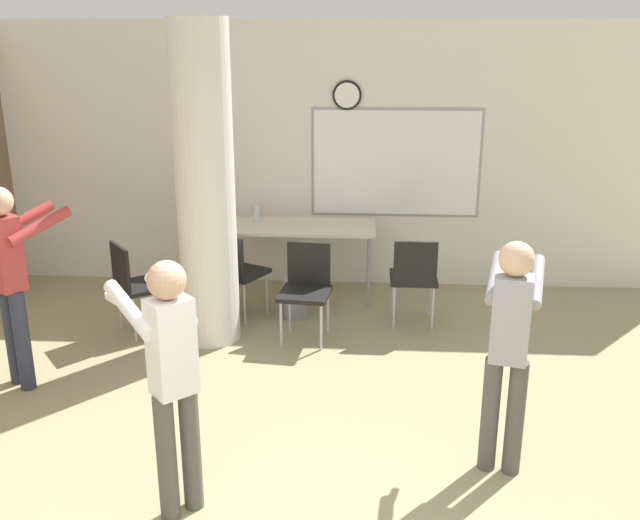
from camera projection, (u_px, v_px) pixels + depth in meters
The scene contains 12 objects.
wall_back at pixel (325, 156), 7.61m from camera, with size 8.00×0.15×2.80m.
support_pillar at pixel (205, 188), 6.11m from camera, with size 0.51×0.51×2.80m.
folding_table at pixel (299, 231), 7.32m from camera, with size 1.56×0.67×0.78m.
bottle_on_table at pixel (256, 213), 7.41m from camera, with size 0.06×0.06×0.25m.
waste_bin at pixel (295, 297), 6.98m from camera, with size 0.26×0.26×0.39m.
chair_table_left at pixel (235, 269), 6.83m from camera, with size 0.60×0.60×0.87m.
chair_table_right at pixel (414, 274), 6.67m from camera, with size 0.44×0.44×0.87m.
chair_table_front at pixel (306, 285), 6.40m from camera, with size 0.49×0.49×0.87m.
chair_near_pillar at pixel (136, 281), 6.51m from camera, with size 0.62×0.62×0.87m.
person_watching_back at pixel (11, 272), 5.41m from camera, with size 0.59×0.63×1.61m.
person_playing_side at pixel (509, 340), 4.34m from camera, with size 0.44×0.64×1.53m.
person_playing_front at pixel (171, 370), 3.93m from camera, with size 0.60×0.60×1.55m.
Camera 1 is at (0.44, -2.51, 2.71)m, focal length 40.00 mm.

